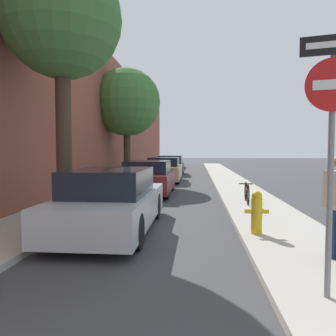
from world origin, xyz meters
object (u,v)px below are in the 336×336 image
object	(u,v)px
parked_car_black	(171,166)
street_tree_near	(62,21)
parked_car_silver	(112,201)
street_tree_far	(127,103)
bicycle	(247,193)
traffic_sign_post	(332,126)
fire_hydrant	(257,212)
parked_car_champagne	(164,170)
parked_car_maroon	(148,178)

from	to	relation	value
parked_car_black	street_tree_near	xyz separation A→B (m)	(-1.42, -16.20, 4.35)
parked_car_silver	parked_car_black	size ratio (longest dim) A/B	1.08
street_tree_far	bicycle	distance (m)	9.77
street_tree_far	traffic_sign_post	bearing A→B (deg)	-68.89
street_tree_far	fire_hydrant	xyz separation A→B (m)	(5.09, -11.03, -3.87)
fire_hydrant	bicycle	xyz separation A→B (m)	(0.40, 4.00, -0.12)
fire_hydrant	street_tree_near	bearing A→B (deg)	165.32
street_tree_near	fire_hydrant	distance (m)	6.48
parked_car_black	bicycle	world-z (taller)	parked_car_black
street_tree_near	parked_car_black	bearing A→B (deg)	85.01
parked_car_champagne	fire_hydrant	bearing A→B (deg)	-75.47
parked_car_black	parked_car_maroon	bearing A→B (deg)	-90.39
parked_car_maroon	traffic_sign_post	world-z (taller)	traffic_sign_post
traffic_sign_post	bicycle	xyz separation A→B (m)	(0.11, 6.91, -1.65)
parked_car_black	fire_hydrant	bearing A→B (deg)	-79.74
bicycle	fire_hydrant	bearing A→B (deg)	-91.82
parked_car_maroon	traffic_sign_post	distance (m)	10.17
parked_car_black	parked_car_champagne	bearing A→B (deg)	-89.59
parked_car_champagne	traffic_sign_post	world-z (taller)	traffic_sign_post
street_tree_near	fire_hydrant	size ratio (longest dim) A/B	7.28
street_tree_near	parked_car_maroon	bearing A→B (deg)	75.89
parked_car_black	parked_car_silver	bearing A→B (deg)	-89.98
traffic_sign_post	street_tree_far	bearing A→B (deg)	124.54
bicycle	traffic_sign_post	bearing A→B (deg)	-86.99
street_tree_near	street_tree_far	distance (m)	9.87
fire_hydrant	traffic_sign_post	size ratio (longest dim) A/B	0.30
traffic_sign_post	street_tree_near	bearing A→B (deg)	153.25
parked_car_black	bicycle	bearing A→B (deg)	-75.15
parked_car_silver	parked_car_champagne	size ratio (longest dim) A/B	1.14
street_tree_near	bicycle	size ratio (longest dim) A/B	4.08
bicycle	parked_car_maroon	bearing A→B (deg)	149.01
parked_car_maroon	traffic_sign_post	size ratio (longest dim) A/B	1.37
parked_car_champagne	parked_car_black	xyz separation A→B (m)	(-0.04, 5.40, 0.00)
parked_car_black	traffic_sign_post	distance (m)	20.64
parked_car_champagne	parked_car_black	size ratio (longest dim) A/B	0.95
parked_car_silver	parked_car_black	world-z (taller)	parked_car_black
parked_car_champagne	parked_car_silver	bearing A→B (deg)	-90.17
parked_car_champagne	fire_hydrant	world-z (taller)	parked_car_champagne
parked_car_maroon	street_tree_far	distance (m)	6.16
street_tree_far	traffic_sign_post	distance (m)	15.12
parked_car_silver	fire_hydrant	bearing A→B (deg)	-7.87
parked_car_maroon	parked_car_black	distance (m)	10.86
parked_car_champagne	street_tree_far	bearing A→B (deg)	-154.14
parked_car_black	street_tree_far	bearing A→B (deg)	-106.96
street_tree_far	bicycle	bearing A→B (deg)	-52.01
parked_car_maroon	fire_hydrant	bearing A→B (deg)	-63.75
parked_car_silver	street_tree_near	distance (m)	4.64
parked_car_silver	fire_hydrant	world-z (taller)	parked_car_silver
parked_car_silver	bicycle	xyz separation A→B (m)	(3.55, 3.57, -0.22)
street_tree_far	parked_car_maroon	bearing A→B (deg)	-67.48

